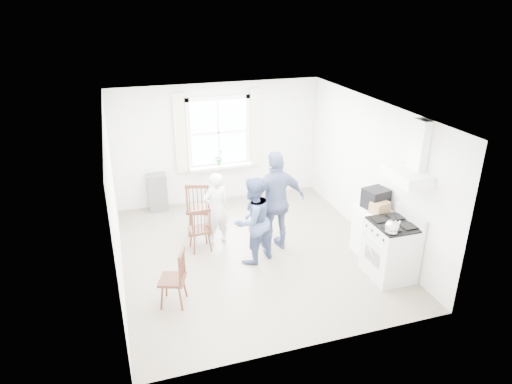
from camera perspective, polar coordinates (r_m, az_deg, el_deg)
name	(u,v)px	position (r m, az deg, el deg)	size (l,w,h in m)	color
room_shell	(253,186)	(7.67, -0.44, 0.82)	(4.62, 5.12, 2.64)	gray
window_assembly	(219,137)	(9.85, -4.67, 6.89)	(1.88, 0.24, 1.70)	white
range_hood	(411,165)	(7.21, 18.81, 3.17)	(0.45, 0.76, 0.94)	white
shelf_unit	(157,192)	(9.90, -12.22, -0.03)	(0.40, 0.30, 0.80)	slate
gas_stove	(391,249)	(7.70, 16.48, -6.87)	(0.68, 0.76, 1.12)	silver
kettle	(392,227)	(7.15, 16.66, -4.17)	(0.21, 0.21, 0.30)	silver
low_cabinet	(371,231)	(8.26, 14.24, -4.72)	(0.50, 0.55, 0.90)	white
stereo_stack	(376,198)	(8.00, 14.74, -0.77)	(0.45, 0.41, 0.34)	black
cardboard_box	(380,207)	(7.86, 15.21, -1.87)	(0.30, 0.21, 0.19)	#A67A50
windsor_chair_a	(201,225)	(8.08, -6.92, -4.17)	(0.39, 0.38, 0.86)	#442015
windsor_chair_b	(198,203)	(8.60, -7.24, -1.42)	(0.56, 0.55, 1.08)	#442015
windsor_chair_c	(178,272)	(6.81, -9.69, -9.80)	(0.48, 0.49, 0.91)	#442015
person_left	(216,209)	(8.27, -5.03, -2.13)	(0.51, 0.51, 1.39)	silver
person_mid	(253,221)	(7.66, -0.43, -3.60)	(0.75, 0.75, 1.54)	#465582
person_right	(276,202)	(7.99, 2.54, -1.21)	(1.08, 1.08, 1.84)	navy
potted_plant	(219,157)	(9.89, -4.62, 4.37)	(0.20, 0.20, 0.37)	#387E43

